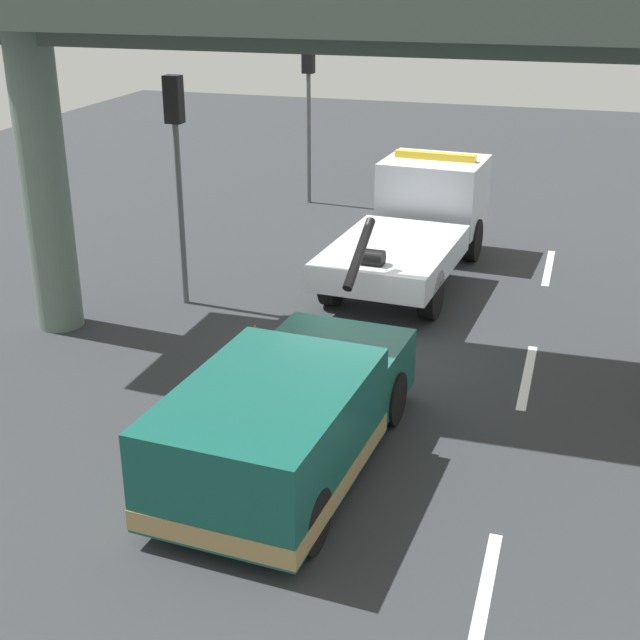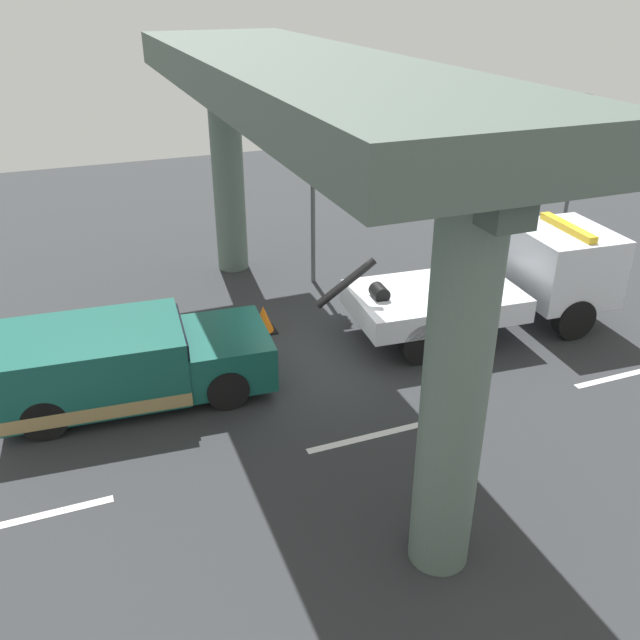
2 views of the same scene
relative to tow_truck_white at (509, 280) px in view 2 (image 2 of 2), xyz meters
name	(u,v)px [view 2 (image 2 of 2)]	position (x,y,z in m)	size (l,w,h in m)	color
ground_plane	(316,362)	(-4.91, 0.05, -1.25)	(60.00, 40.00, 0.10)	#2D3033
lane_stripe_west	(29,519)	(-10.91, -2.94, -1.20)	(2.60, 0.16, 0.01)	silver
lane_stripe_mid	(372,436)	(-4.91, -2.94, -1.20)	(2.60, 0.16, 0.01)	silver
lane_stripe_east	(625,375)	(1.09, -2.94, -1.20)	(2.60, 0.16, 0.01)	silver
tow_truck_white	(509,280)	(0.00, 0.00, 0.00)	(7.32, 2.81, 2.46)	silver
towed_van_green	(125,364)	(-8.97, 0.06, -0.42)	(5.34, 2.53, 1.58)	#145147
overpass_structure	(298,111)	(-5.24, 0.05, 4.23)	(3.60, 13.93, 6.40)	#596B60
traffic_light_near	(313,162)	(-3.40, 4.19, 2.15)	(0.39, 0.32, 4.62)	#515456
traffic_light_far	(579,138)	(5.10, 4.19, 2.14)	(0.39, 0.32, 4.60)	#515456
traffic_cone_orange	(263,319)	(-5.59, 1.81, -0.88)	(0.56, 0.56, 0.67)	orange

